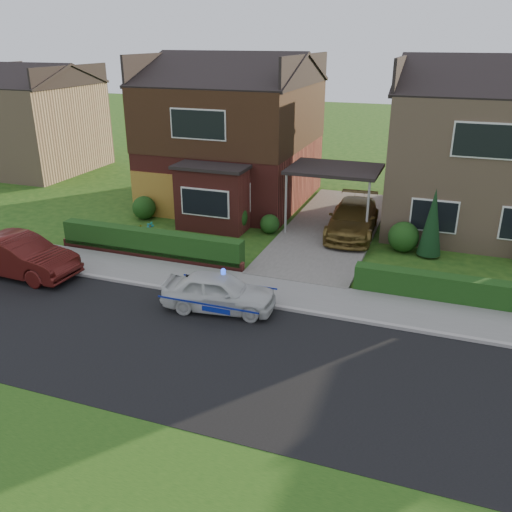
% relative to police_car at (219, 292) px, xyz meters
% --- Properties ---
extents(ground, '(120.00, 120.00, 0.00)m').
position_rel_police_car_xyz_m(ground, '(1.63, -2.40, -0.60)').
color(ground, '#1A4512').
rests_on(ground, ground).
extents(road, '(60.00, 6.00, 0.02)m').
position_rel_police_car_xyz_m(road, '(1.63, -2.40, -0.60)').
color(road, black).
rests_on(road, ground).
extents(kerb, '(60.00, 0.16, 0.12)m').
position_rel_police_car_xyz_m(kerb, '(1.63, 0.65, -0.54)').
color(kerb, '#9E9993').
rests_on(kerb, ground).
extents(sidewalk, '(60.00, 2.00, 0.10)m').
position_rel_police_car_xyz_m(sidewalk, '(1.63, 1.70, -0.55)').
color(sidewalk, slate).
rests_on(sidewalk, ground).
extents(grass_verge, '(60.00, 4.00, 0.01)m').
position_rel_police_car_xyz_m(grass_verge, '(1.63, -7.40, -0.60)').
color(grass_verge, '#1A4512').
rests_on(grass_verge, ground).
extents(driveway, '(3.80, 12.00, 0.12)m').
position_rel_police_car_xyz_m(driveway, '(1.63, 8.60, -0.54)').
color(driveway, '#666059').
rests_on(driveway, ground).
extents(house_left, '(7.50, 9.53, 7.25)m').
position_rel_police_car_xyz_m(house_left, '(-4.16, 11.50, 3.21)').
color(house_left, maroon).
rests_on(house_left, ground).
extents(house_right, '(7.50, 8.06, 7.25)m').
position_rel_police_car_xyz_m(house_right, '(7.43, 11.59, 3.06)').
color(house_right, tan).
rests_on(house_right, ground).
extents(carport_link, '(3.80, 3.00, 2.77)m').
position_rel_police_car_xyz_m(carport_link, '(1.63, 8.55, 2.06)').
color(carport_link, black).
rests_on(carport_link, ground).
extents(garage_door, '(2.20, 0.10, 2.10)m').
position_rel_police_car_xyz_m(garage_door, '(-6.62, 7.56, 0.45)').
color(garage_door, '#935F20').
rests_on(garage_door, ground).
extents(dwarf_wall, '(7.70, 0.25, 0.36)m').
position_rel_police_car_xyz_m(dwarf_wall, '(-4.17, 2.90, -0.42)').
color(dwarf_wall, maroon).
rests_on(dwarf_wall, ground).
extents(hedge_left, '(7.50, 0.55, 0.90)m').
position_rel_police_car_xyz_m(hedge_left, '(-4.17, 3.05, -0.60)').
color(hedge_left, black).
rests_on(hedge_left, ground).
extents(hedge_right, '(7.50, 0.55, 0.80)m').
position_rel_police_car_xyz_m(hedge_right, '(7.43, 2.95, -0.60)').
color(hedge_right, black).
rests_on(hedge_right, ground).
extents(shrub_left_far, '(1.08, 1.08, 1.08)m').
position_rel_police_car_xyz_m(shrub_left_far, '(-6.87, 7.10, -0.06)').
color(shrub_left_far, black).
rests_on(shrub_left_far, ground).
extents(shrub_left_mid, '(1.32, 1.32, 1.32)m').
position_rel_police_car_xyz_m(shrub_left_mid, '(-2.37, 6.90, 0.06)').
color(shrub_left_mid, black).
rests_on(shrub_left_mid, ground).
extents(shrub_left_near, '(0.84, 0.84, 0.84)m').
position_rel_police_car_xyz_m(shrub_left_near, '(-0.77, 7.20, -0.18)').
color(shrub_left_near, black).
rests_on(shrub_left_near, ground).
extents(shrub_right_near, '(1.20, 1.20, 1.20)m').
position_rel_police_car_xyz_m(shrub_right_near, '(4.83, 7.00, 0.00)').
color(shrub_right_near, black).
rests_on(shrub_right_near, ground).
extents(conifer_a, '(0.90, 0.90, 2.60)m').
position_rel_police_car_xyz_m(conifer_a, '(5.83, 6.80, 0.70)').
color(conifer_a, black).
rests_on(conifer_a, ground).
extents(neighbour_left, '(6.50, 7.00, 5.20)m').
position_rel_police_car_xyz_m(neighbour_left, '(-18.37, 13.60, 2.00)').
color(neighbour_left, tan).
rests_on(neighbour_left, ground).
extents(police_car, '(3.22, 3.66, 1.36)m').
position_rel_police_car_xyz_m(police_car, '(0.00, 0.00, 0.00)').
color(police_car, silver).
rests_on(police_car, ground).
extents(driveway_car, '(2.14, 4.76, 1.35)m').
position_rel_police_car_xyz_m(driveway_car, '(2.63, 8.03, 0.20)').
color(driveway_car, brown).
rests_on(driveway_car, driveway).
extents(street_car, '(1.69, 4.43, 1.44)m').
position_rel_police_car_xyz_m(street_car, '(-7.66, 0.00, 0.12)').
color(street_car, '#4B1210').
rests_on(street_car, ground).
extents(potted_plant_a, '(0.43, 0.33, 0.75)m').
position_rel_police_car_xyz_m(potted_plant_a, '(-5.17, 4.74, -0.22)').
color(potted_plant_a, gray).
rests_on(potted_plant_a, ground).
extents(potted_plant_b, '(0.52, 0.49, 0.74)m').
position_rel_police_car_xyz_m(potted_plant_b, '(-5.52, 4.32, -0.23)').
color(potted_plant_b, gray).
rests_on(potted_plant_b, ground).
extents(potted_plant_c, '(0.56, 0.56, 0.75)m').
position_rel_police_car_xyz_m(potted_plant_c, '(-3.01, 3.64, -0.22)').
color(potted_plant_c, gray).
rests_on(potted_plant_c, ground).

